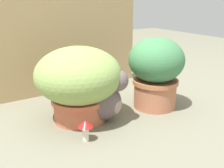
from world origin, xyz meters
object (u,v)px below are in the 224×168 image
Objects in this scene: grass_planter at (78,80)px; mushroom_ornament_pink at (99,108)px; cat at (100,99)px; mushroom_ornament_red at (85,127)px; leafy_planter at (156,70)px.

mushroom_ornament_pink is at bearing -63.01° from grass_planter.
grass_planter reaches higher than cat.
grass_planter is at bearing 141.19° from cat.
mushroom_ornament_red is at bearing -111.24° from grass_planter.
grass_planter is 3.42× the size of mushroom_ornament_pink.
leafy_planter reaches higher than cat.
cat is 0.23m from mushroom_ornament_red.
grass_planter reaches higher than mushroom_ornament_pink.
leafy_planter is (0.45, -0.08, 0.00)m from grass_planter.
leafy_planter is 0.42m from mushroom_ornament_pink.
grass_planter is at bearing 68.76° from mushroom_ornament_red.
cat is at bearing 177.56° from leafy_planter.
mushroom_ornament_pink is at bearing -129.49° from cat.
grass_planter reaches higher than mushroom_ornament_red.
mushroom_ornament_pink is 1.33× the size of mushroom_ornament_red.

